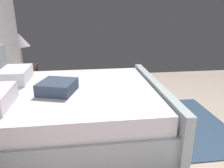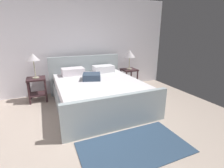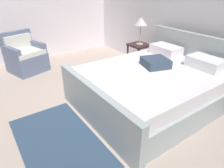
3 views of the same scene
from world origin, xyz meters
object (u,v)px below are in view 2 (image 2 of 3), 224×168
Objects in this scene: nightstand_left at (37,86)px; table_lamp_left at (33,58)px; bed at (98,92)px; nightstand_right at (129,75)px; table_lamp_right at (130,54)px.

nightstand_left is 0.69m from table_lamp_left.
table_lamp_left reaches higher than bed.
table_lamp_left is (-1.32, 0.85, 0.76)m from bed.
bed is 1.57m from nightstand_left.
bed is 3.86× the size of nightstand_left.
nightstand_right is 1.04× the size of table_lamp_right.
bed is 1.73m from table_lamp_right.
table_lamp_left is at bearing 147.18° from bed.
nightstand_left is at bearing 147.18° from bed.
nightstand_right is (1.32, 0.86, 0.07)m from bed.
nightstand_right is at bearing -123.69° from table_lamp_right.
table_lamp_right is 0.96× the size of table_lamp_left.
nightstand_right is at bearing 0.15° from table_lamp_left.
table_lamp_right is 0.96× the size of nightstand_left.
table_lamp_left reaches higher than nightstand_right.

